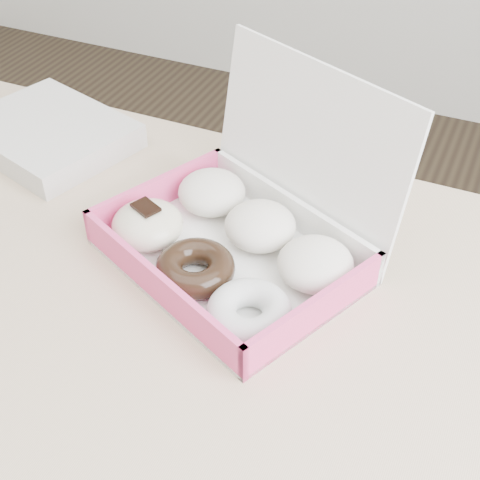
% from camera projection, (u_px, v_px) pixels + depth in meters
% --- Properties ---
extents(table, '(1.20, 0.80, 0.75)m').
position_uv_depth(table, '(65.00, 329.00, 0.86)').
color(table, tan).
rests_on(table, ground).
extents(donut_box, '(0.38, 0.36, 0.22)m').
position_uv_depth(donut_box, '(238.00, 234.00, 0.82)').
color(donut_box, white).
rests_on(donut_box, table).
extents(newspapers, '(0.29, 0.25, 0.04)m').
position_uv_depth(newspapers, '(48.00, 134.00, 1.04)').
color(newspapers, white).
rests_on(newspapers, table).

